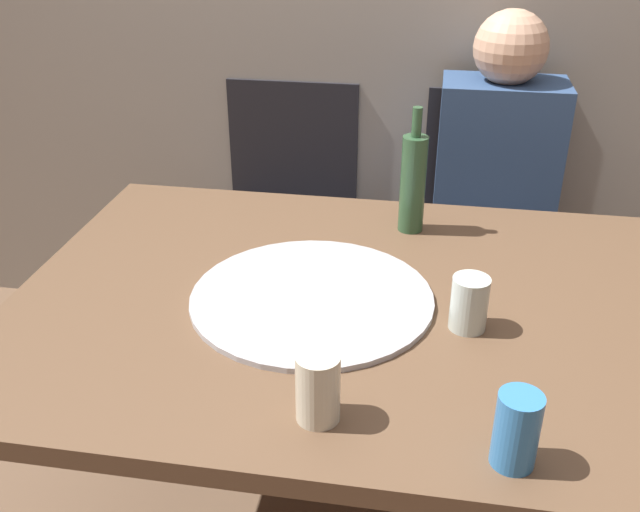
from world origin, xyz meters
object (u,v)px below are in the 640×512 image
object	(u,v)px
dining_table	(354,328)
tumbler_far	(469,303)
wine_bottle	(413,182)
pizza_tray	(312,298)
chair_left	(288,204)
chair_right	(488,217)
guest_in_sweater	(495,199)
soda_can	(516,430)
tumbler_near	(318,387)

from	to	relation	value
dining_table	tumbler_far	bearing A→B (deg)	-17.49
wine_bottle	dining_table	bearing A→B (deg)	-105.36
pizza_tray	chair_left	bearing A→B (deg)	105.06
chair_left	chair_right	world-z (taller)	same
guest_in_sweater	pizza_tray	bearing A→B (deg)	62.19
chair_right	guest_in_sweater	world-z (taller)	guest_in_sweater
soda_can	tumbler_far	bearing A→B (deg)	99.74
pizza_tray	guest_in_sweater	xyz separation A→B (m)	(0.41, 0.78, -0.09)
wine_bottle	chair_right	distance (m)	0.70
dining_table	soda_can	distance (m)	0.53
tumbler_far	guest_in_sweater	xyz separation A→B (m)	(0.10, 0.83, -0.13)
pizza_tray	chair_left	world-z (taller)	chair_left
tumbler_near	chair_left	bearing A→B (deg)	104.16
wine_bottle	soda_can	world-z (taller)	wine_bottle
wine_bottle	tumbler_near	xyz separation A→B (m)	(-0.11, -0.72, -0.06)
soda_can	guest_in_sweater	size ratio (longest dim) A/B	0.10
soda_can	guest_in_sweater	bearing A→B (deg)	87.97
soda_can	wine_bottle	bearing A→B (deg)	104.04
tumbler_near	chair_right	distance (m)	1.35
tumbler_far	soda_can	xyz separation A→B (m)	(0.06, -0.35, 0.01)
dining_table	soda_can	size ratio (longest dim) A/B	11.51
wine_bottle	chair_left	size ratio (longest dim) A/B	0.34
soda_can	chair_left	bearing A→B (deg)	115.02
wine_bottle	tumbler_near	bearing A→B (deg)	-98.46
wine_bottle	soda_can	bearing A→B (deg)	-75.96
tumbler_near	dining_table	bearing A→B (deg)	88.13
pizza_tray	tumbler_near	bearing A→B (deg)	-78.29
chair_left	pizza_tray	bearing A→B (deg)	105.06
pizza_tray	tumbler_far	size ratio (longest dim) A/B	4.61
pizza_tray	guest_in_sweater	size ratio (longest dim) A/B	0.42
wine_bottle	tumbler_far	distance (m)	0.44
dining_table	tumbler_near	world-z (taller)	tumbler_near
chair_right	guest_in_sweater	bearing A→B (deg)	90.00
wine_bottle	soda_can	distance (m)	0.79
soda_can	chair_right	world-z (taller)	chair_right
soda_can	guest_in_sweater	distance (m)	1.19
wine_bottle	tumbler_far	world-z (taller)	wine_bottle
tumbler_near	pizza_tray	bearing A→B (deg)	101.71
dining_table	wine_bottle	size ratio (longest dim) A/B	4.59
pizza_tray	guest_in_sweater	bearing A→B (deg)	62.19
dining_table	soda_can	world-z (taller)	soda_can
dining_table	wine_bottle	distance (m)	0.41
dining_table	tumbler_far	size ratio (longest dim) A/B	13.07
guest_in_sweater	tumbler_far	bearing A→B (deg)	82.97
pizza_tray	wine_bottle	size ratio (longest dim) A/B	1.62
soda_can	chair_left	world-z (taller)	chair_left
wine_bottle	chair_right	size ratio (longest dim) A/B	0.34
wine_bottle	tumbler_far	size ratio (longest dim) A/B	2.85
tumbler_far	soda_can	world-z (taller)	soda_can
pizza_tray	chair_left	distance (m)	0.99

